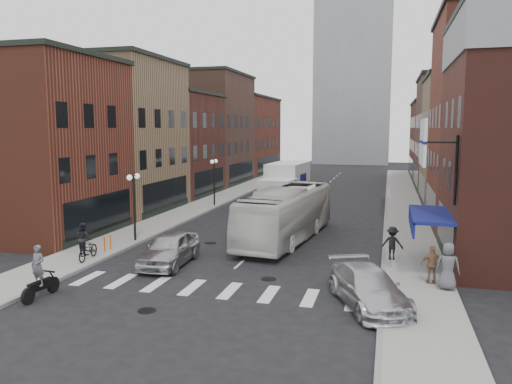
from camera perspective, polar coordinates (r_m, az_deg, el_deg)
ground at (r=24.38m, az=-2.62°, el=-8.88°), size 160.00×160.00×0.00m
sidewalk_left at (r=47.45m, az=-4.39°, el=-0.82°), size 3.00×74.00×0.15m
sidewalk_right at (r=44.83m, az=16.58°, el=-1.59°), size 3.00×74.00×0.15m
curb_left at (r=46.99m, az=-2.66°, el=-0.98°), size 0.20×74.00×0.16m
curb_right at (r=44.82m, az=14.66°, el=-1.62°), size 0.20×74.00×0.16m
crosswalk_stripes at (r=21.67m, az=-5.06°, el=-11.01°), size 12.00×2.20×0.01m
bldg_left_near at (r=34.75m, az=-24.62°, el=4.78°), size 10.30×9.20×11.30m
bldg_left_mid_a at (r=42.50m, az=-16.46°, el=6.17°), size 10.30×10.20×12.30m
bldg_left_mid_b at (r=51.33m, az=-10.59°, el=5.39°), size 10.30×10.20×10.30m
bldg_left_far_a at (r=61.41m, az=-6.17°, el=7.17°), size 10.30×12.20×13.30m
bldg_left_far_b at (r=74.65m, az=-2.27°, el=6.47°), size 10.30×16.20×11.30m
bldg_right_mid_b at (r=46.98m, az=24.74°, el=5.28°), size 10.30×10.20×11.30m
bldg_right_far_a at (r=57.84m, az=22.95°, el=6.13°), size 10.30×12.20×12.30m
bldg_right_far_b at (r=71.75m, az=21.38°, el=5.54°), size 10.30×16.20×10.30m
awning_blue at (r=25.22m, az=18.91°, el=-2.60°), size 1.80×5.00×0.78m
billboard_sign at (r=22.86m, az=18.77°, el=5.26°), size 1.52×3.00×3.70m
distant_tower at (r=102.18m, az=11.27°, el=17.48°), size 14.00×14.00×50.00m
streetlamp_near at (r=30.29m, az=-13.79°, el=-0.26°), size 0.32×1.22×4.11m
streetlamp_far at (r=43.01m, az=-4.81°, el=2.13°), size 0.32×1.22×4.11m
bike_rack at (r=28.50m, az=-16.61°, el=-5.65°), size 0.08×0.68×0.80m
box_truck at (r=42.27m, az=3.37°, el=0.65°), size 3.06×8.90×3.81m
motorcycle_rider at (r=21.95m, az=-23.55°, el=-8.56°), size 0.64×2.16×2.20m
transit_bus at (r=30.40m, az=3.55°, el=-2.49°), size 4.03×11.86×3.24m
sedan_left_near at (r=25.41m, az=-9.84°, el=-6.39°), size 2.17×4.91×1.64m
sedan_left_far at (r=32.45m, az=-1.15°, el=-3.55°), size 1.57×4.12×1.34m
curb_car at (r=19.90m, az=12.73°, el=-10.63°), size 3.90×5.44×1.46m
parked_bicycle at (r=26.89m, az=-18.62°, el=-6.26°), size 0.94×2.02×1.02m
ped_left_solo at (r=27.93m, az=-19.11°, el=-5.04°), size 0.96×0.78×1.73m
ped_right_a at (r=26.39m, az=15.31°, el=-5.65°), size 1.13×0.63×1.69m
ped_right_b at (r=22.90m, az=19.51°, el=-7.82°), size 1.04×0.62×1.67m
ped_right_c at (r=22.29m, az=21.08°, el=-7.91°), size 1.03×0.73×1.97m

